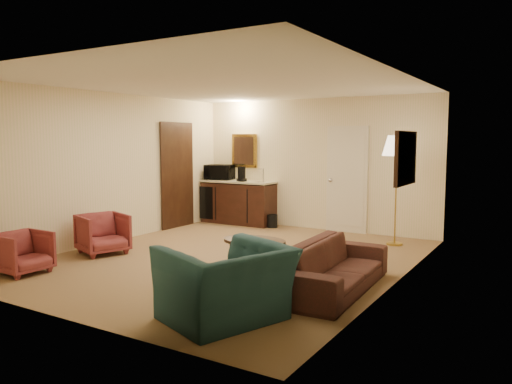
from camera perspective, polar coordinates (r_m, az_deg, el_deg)
ground at (r=7.63m, az=-2.86°, el=-7.57°), size 6.00×6.00×0.00m
room_walls at (r=8.12m, az=-0.44°, el=5.49°), size 5.02×6.01×2.61m
wetbar_cabinet at (r=10.68m, az=-2.04°, el=-1.15°), size 1.64×0.58×0.92m
sofa at (r=6.04m, az=8.92°, el=-7.48°), size 0.66×2.01×0.78m
teal_armchair at (r=4.97m, az=-3.49°, el=-9.02°), size 1.10×1.34×1.01m
rose_chair_near at (r=8.21m, az=-17.11°, el=-4.36°), size 0.83×0.86×0.70m
rose_chair_far at (r=7.40m, az=-25.12°, el=-6.08°), size 0.58×0.61×0.63m
coffee_table at (r=6.56m, az=-0.21°, el=-7.57°), size 1.03×0.88×0.50m
floor_lamp at (r=8.76m, az=15.71°, el=0.18°), size 0.61×0.61×1.87m
waste_bin at (r=10.21m, az=1.87°, el=-3.33°), size 0.28×0.28×0.27m
microwave at (r=10.91m, az=-4.21°, el=2.47°), size 0.65×0.45×0.40m
coffee_maker at (r=10.43m, az=-1.65°, el=2.07°), size 0.18×0.18×0.31m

